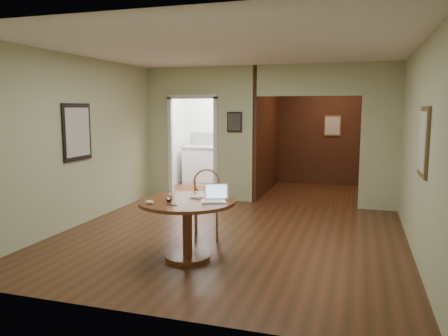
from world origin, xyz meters
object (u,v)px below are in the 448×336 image
(dining_table, at_px, (187,216))
(closed_laptop, at_px, (199,198))
(chair, at_px, (207,200))
(open_laptop, at_px, (215,196))

(dining_table, distance_m, closed_laptop, 0.27)
(chair, xyz_separation_m, closed_laptop, (0.17, -0.77, 0.20))
(dining_table, distance_m, open_laptop, 0.43)
(dining_table, xyz_separation_m, chair, (-0.07, 0.91, 0.00))
(chair, height_order, open_laptop, chair)
(closed_laptop, bearing_deg, chair, 108.94)
(chair, bearing_deg, closed_laptop, -95.05)
(chair, relative_size, closed_laptop, 3.32)
(open_laptop, relative_size, closed_laptop, 1.16)
(open_laptop, xyz_separation_m, closed_laptop, (-0.24, 0.09, -0.05))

